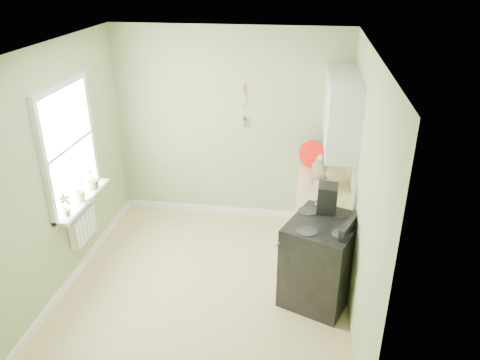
# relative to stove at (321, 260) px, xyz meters

# --- Properties ---
(floor) EXTENTS (3.20, 3.60, 0.02)m
(floor) POSITION_rel_stove_xyz_m (-1.28, -0.05, -0.50)
(floor) COLOR tan
(floor) RESTS_ON ground
(ceiling) EXTENTS (3.20, 3.60, 0.02)m
(ceiling) POSITION_rel_stove_xyz_m (-1.28, -0.05, 2.22)
(ceiling) COLOR white
(ceiling) RESTS_ON wall_back
(wall_back) EXTENTS (3.20, 0.02, 2.70)m
(wall_back) POSITION_rel_stove_xyz_m (-1.28, 1.76, 0.86)
(wall_back) COLOR #98AA74
(wall_back) RESTS_ON floor
(wall_left) EXTENTS (0.02, 3.60, 2.70)m
(wall_left) POSITION_rel_stove_xyz_m (-2.89, -0.05, 0.86)
(wall_left) COLOR #98AA74
(wall_left) RESTS_ON floor
(wall_right) EXTENTS (0.02, 3.60, 2.70)m
(wall_right) POSITION_rel_stove_xyz_m (0.33, -0.05, 0.86)
(wall_right) COLOR #98AA74
(wall_right) RESTS_ON floor
(base_cabinets) EXTENTS (0.60, 1.60, 0.87)m
(base_cabinets) POSITION_rel_stove_xyz_m (0.02, 0.95, -0.05)
(base_cabinets) COLOR white
(base_cabinets) RESTS_ON floor
(countertop) EXTENTS (0.64, 1.60, 0.04)m
(countertop) POSITION_rel_stove_xyz_m (0.01, 0.95, 0.40)
(countertop) COLOR #DBC886
(countertop) RESTS_ON base_cabinets
(upper_cabinets) EXTENTS (0.35, 1.40, 0.80)m
(upper_cabinets) POSITION_rel_stove_xyz_m (0.15, 1.05, 1.36)
(upper_cabinets) COLOR white
(upper_cabinets) RESTS_ON wall_right
(window) EXTENTS (0.06, 1.14, 1.44)m
(window) POSITION_rel_stove_xyz_m (-2.86, 0.25, 1.06)
(window) COLOR white
(window) RESTS_ON wall_left
(window_sill) EXTENTS (0.18, 1.14, 0.04)m
(window_sill) POSITION_rel_stove_xyz_m (-2.79, 0.25, 0.39)
(window_sill) COLOR white
(window_sill) RESTS_ON wall_left
(radiator) EXTENTS (0.12, 0.50, 0.35)m
(radiator) POSITION_rel_stove_xyz_m (-2.82, 0.20, 0.06)
(radiator) COLOR white
(radiator) RESTS_ON wall_left
(wall_utensils) EXTENTS (0.02, 0.14, 0.58)m
(wall_utensils) POSITION_rel_stove_xyz_m (-1.08, 1.73, 1.08)
(wall_utensils) COLOR #DBC886
(wall_utensils) RESTS_ON wall_back
(stove) EXTENTS (0.96, 0.98, 1.09)m
(stove) POSITION_rel_stove_xyz_m (0.00, 0.00, 0.00)
(stove) COLOR black
(stove) RESTS_ON floor
(stand_mixer) EXTENTS (0.28, 0.35, 0.39)m
(stand_mixer) POSITION_rel_stove_xyz_m (-0.04, 0.93, 0.59)
(stand_mixer) COLOR #B2B2B7
(stand_mixer) RESTS_ON countertop
(kettle) EXTENTS (0.17, 0.10, 0.18)m
(kettle) POSITION_rel_stove_xyz_m (-0.23, 1.67, 0.51)
(kettle) COLOR silver
(kettle) RESTS_ON countertop
(coffee_maker) EXTENTS (0.22, 0.24, 0.36)m
(coffee_maker) POSITION_rel_stove_xyz_m (0.02, 0.25, 0.59)
(coffee_maker) COLOR black
(coffee_maker) RESTS_ON countertop
(red_tray) EXTENTS (0.37, 0.18, 0.37)m
(red_tray) POSITION_rel_stove_xyz_m (-0.14, 1.54, 0.61)
(red_tray) COLOR red
(red_tray) RESTS_ON countertop
(jar) EXTENTS (0.08, 0.08, 0.09)m
(jar) POSITION_rel_stove_xyz_m (-0.06, 0.40, 0.47)
(jar) COLOR beige
(jar) RESTS_ON countertop
(plant_a) EXTENTS (0.17, 0.17, 0.27)m
(plant_a) POSITION_rel_stove_xyz_m (-2.78, -0.16, 0.55)
(plant_a) COLOR #4A7C3A
(plant_a) RESTS_ON window_sill
(plant_b) EXTENTS (0.14, 0.17, 0.29)m
(plant_b) POSITION_rel_stove_xyz_m (-2.78, 0.20, 0.55)
(plant_b) COLOR #4A7C3A
(plant_b) RESTS_ON window_sill
(plant_c) EXTENTS (0.20, 0.20, 0.27)m
(plant_c) POSITION_rel_stove_xyz_m (-2.78, 0.52, 0.55)
(plant_c) COLOR #4A7C3A
(plant_c) RESTS_ON window_sill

